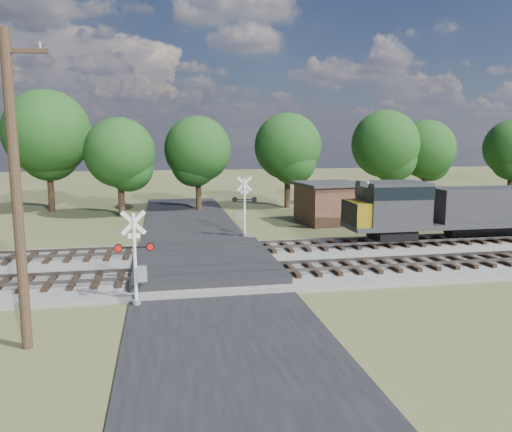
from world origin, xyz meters
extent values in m
plane|color=#3D4424|center=(0.00, 0.00, 0.00)|extent=(160.00, 160.00, 0.00)
cube|color=gray|center=(10.00, 0.50, 0.15)|extent=(140.00, 10.00, 0.30)
cube|color=black|center=(0.00, 0.00, 0.04)|extent=(7.00, 60.00, 0.08)
cube|color=#262628|center=(0.00, 0.50, 0.32)|extent=(7.00, 9.00, 0.62)
cube|color=black|center=(2.00, -2.00, 0.39)|extent=(44.00, 2.60, 0.18)
cube|color=#58524B|center=(10.00, -2.72, 0.55)|extent=(140.00, 0.08, 0.15)
cube|color=#58524B|center=(10.00, -1.28, 0.55)|extent=(140.00, 0.08, 0.15)
cube|color=black|center=(2.00, 3.00, 0.39)|extent=(44.00, 2.60, 0.18)
cube|color=#58524B|center=(10.00, 2.28, 0.55)|extent=(140.00, 0.08, 0.15)
cube|color=#58524B|center=(10.00, 3.72, 0.55)|extent=(140.00, 0.08, 0.15)
cylinder|color=silver|center=(-3.18, -4.88, 1.88)|extent=(0.13, 0.13, 3.77)
cylinder|color=gray|center=(-3.18, -4.88, 0.14)|extent=(0.34, 0.34, 0.28)
cube|color=silver|center=(-3.18, -4.88, 3.39)|extent=(0.99, 0.09, 0.99)
cube|color=silver|center=(-3.18, -4.88, 3.39)|extent=(0.99, 0.09, 0.99)
cube|color=silver|center=(-3.18, -4.88, 2.87)|extent=(0.47, 0.05, 0.21)
cube|color=black|center=(-3.18, -4.88, 2.40)|extent=(1.51, 0.13, 0.06)
cylinder|color=red|center=(-3.79, -4.91, 2.40)|extent=(0.34, 0.11, 0.34)
cylinder|color=red|center=(-2.56, -4.85, 2.40)|extent=(0.34, 0.11, 0.34)
cube|color=gray|center=(-2.94, -4.87, 1.32)|extent=(0.44, 0.30, 0.61)
cylinder|color=silver|center=(3.37, 8.14, 2.01)|extent=(0.14, 0.14, 4.02)
cylinder|color=gray|center=(3.37, 8.14, 0.15)|extent=(0.36, 0.36, 0.30)
cube|color=silver|center=(3.37, 8.14, 3.62)|extent=(1.04, 0.22, 1.05)
cube|color=silver|center=(3.37, 8.14, 3.62)|extent=(1.04, 0.22, 1.05)
cube|color=silver|center=(3.37, 8.14, 3.07)|extent=(0.50, 0.12, 0.22)
cube|color=black|center=(3.37, 8.14, 2.57)|extent=(1.60, 0.34, 0.06)
cylinder|color=red|center=(4.02, 8.03, 2.57)|extent=(0.37, 0.16, 0.36)
cylinder|color=red|center=(2.73, 8.25, 2.57)|extent=(0.37, 0.16, 0.36)
cube|color=gray|center=(3.13, 8.18, 1.41)|extent=(0.50, 0.38, 0.65)
cylinder|color=#342617|center=(-6.43, -8.32, 4.92)|extent=(0.33, 0.33, 9.85)
cube|color=#342617|center=(-6.43, -8.32, 9.19)|extent=(2.41, 0.39, 0.13)
cube|color=#43291D|center=(10.84, 12.50, 1.50)|extent=(4.75, 4.75, 3.00)
cube|color=#2B2B2E|center=(10.84, 12.50, 3.11)|extent=(5.22, 5.22, 0.21)
cylinder|color=black|center=(-11.92, 22.93, 2.72)|extent=(0.56, 0.56, 5.44)
sphere|color=#193D13|center=(-11.92, 22.93, 7.07)|extent=(7.61, 7.61, 7.61)
cylinder|color=black|center=(-5.44, 18.79, 2.09)|extent=(0.56, 0.56, 4.18)
sphere|color=#193D13|center=(-5.44, 18.79, 5.43)|extent=(5.85, 5.85, 5.85)
cylinder|color=black|center=(1.27, 21.38, 2.16)|extent=(0.56, 0.56, 4.31)
sphere|color=#193D13|center=(1.27, 21.38, 5.61)|extent=(6.04, 6.04, 6.04)
cylinder|color=black|center=(9.72, 21.45, 2.25)|extent=(0.56, 0.56, 4.50)
sphere|color=#193D13|center=(9.72, 21.45, 5.85)|extent=(6.30, 6.30, 6.30)
cylinder|color=black|center=(19.34, 21.00, 2.33)|extent=(0.56, 0.56, 4.65)
sphere|color=#193D13|center=(19.34, 21.00, 6.05)|extent=(6.51, 6.51, 6.51)
cylinder|color=black|center=(24.56, 22.57, 2.12)|extent=(0.56, 0.56, 4.24)
sphere|color=#193D13|center=(24.56, 22.57, 5.51)|extent=(5.93, 5.93, 5.93)
cylinder|color=black|center=(34.73, 22.82, 2.15)|extent=(0.56, 0.56, 4.30)
camera|label=1|loc=(-2.05, -24.57, 6.67)|focal=35.00mm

